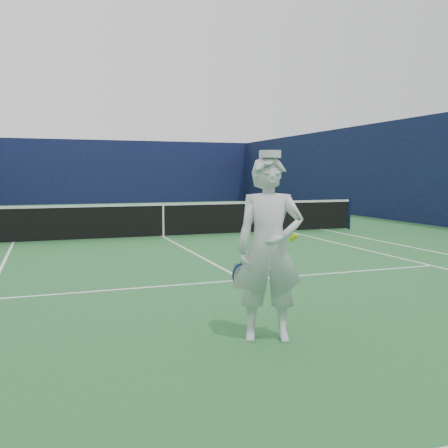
# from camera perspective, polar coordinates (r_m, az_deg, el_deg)

# --- Properties ---
(ground) EXTENTS (80.00, 80.00, 0.00)m
(ground) POSITION_cam_1_polar(r_m,az_deg,el_deg) (14.86, -6.94, -1.49)
(ground) COLOR #276630
(ground) RESTS_ON ground
(court_markings) EXTENTS (11.03, 23.83, 0.01)m
(court_markings) POSITION_cam_1_polar(r_m,az_deg,el_deg) (14.86, -6.94, -1.48)
(court_markings) COLOR white
(court_markings) RESTS_ON ground
(windscreen_fence) EXTENTS (20.12, 36.12, 4.00)m
(windscreen_fence) POSITION_cam_1_polar(r_m,az_deg,el_deg) (14.75, -7.03, 6.24)
(windscreen_fence) COLOR #0F1438
(windscreen_fence) RESTS_ON ground
(tennis_net) EXTENTS (12.88, 0.09, 1.07)m
(tennis_net) POSITION_cam_1_polar(r_m,az_deg,el_deg) (14.80, -6.96, 0.64)
(tennis_net) COLOR #141E4C
(tennis_net) RESTS_ON ground
(tennis_player) EXTENTS (0.87, 0.73, 2.11)m
(tennis_player) POSITION_cam_1_polar(r_m,az_deg,el_deg) (5.56, 5.18, -2.82)
(tennis_player) COLOR white
(tennis_player) RESTS_ON ground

